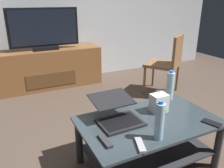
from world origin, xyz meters
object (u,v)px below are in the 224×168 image
coffee_table (148,135)px  dining_chair (168,61)px  media_cabinet (48,68)px  tv_remote (105,141)px  water_bottle_far (160,121)px  cell_phone (212,123)px  soundbar_remote (140,145)px  laptop (117,113)px  water_bottle_near (170,86)px  television (44,30)px  router_box (159,103)px

coffee_table → dining_chair: size_ratio=1.26×
media_cabinet → dining_chair: bearing=-35.1°
tv_remote → water_bottle_far: bearing=-20.1°
cell_phone → soundbar_remote: (-0.65, -0.00, 0.01)m
media_cabinet → laptop: 2.13m
laptop → water_bottle_near: size_ratio=1.46×
television → dining_chair: (1.50, -1.03, -0.41)m
media_cabinet → dining_chair: 1.84m
dining_chair → router_box: size_ratio=5.59×
media_cabinet → tv_remote: 2.35m
television → dining_chair: television is taller
coffee_table → cell_phone: bearing=-32.2°
laptop → soundbar_remote: (-0.02, -0.37, -0.05)m
coffee_table → laptop: size_ratio=2.63×
laptop → tv_remote: size_ratio=2.58×
soundbar_remote → water_bottle_near: bearing=57.4°
coffee_table → soundbar_remote: soundbar_remote is taller
soundbar_remote → coffee_table: bearing=65.5°
laptop → router_box: 0.39m
laptop → soundbar_remote: size_ratio=2.58×
television → tv_remote: size_ratio=6.38×
dining_chair → laptop: 1.74m
coffee_table → water_bottle_far: bearing=-110.5°
laptop → water_bottle_near: (0.63, 0.14, 0.07)m
dining_chair → laptop: size_ratio=2.09×
water_bottle_far → soundbar_remote: size_ratio=1.76×
tv_remote → soundbar_remote: 0.23m
water_bottle_far → soundbar_remote: bearing=-172.6°
router_box → tv_remote: (-0.59, -0.21, -0.07)m
water_bottle_near → tv_remote: bearing=-156.4°
water_bottle_far → cell_phone: 0.51m
coffee_table → television: television is taller
media_cabinet → soundbar_remote: bearing=-87.6°
dining_chair → soundbar_remote: dining_chair is taller
tv_remote → soundbar_remote: size_ratio=1.00×
laptop → cell_phone: laptop is taller
media_cabinet → water_bottle_near: water_bottle_near is taller
television → laptop: television is taller
coffee_table → water_bottle_near: 0.55m
coffee_table → cell_phone: size_ratio=7.74×
media_cabinet → router_box: bearing=-76.5°
coffee_table → laptop: (-0.23, 0.12, 0.20)m
dining_chair → cell_phone: dining_chair is taller
water_bottle_far → water_bottle_near: bearing=44.6°
water_bottle_far → cell_phone: water_bottle_far is taller
router_box → water_bottle_far: bearing=-127.2°
laptop → tv_remote: bearing=-131.6°
laptop → dining_chair: bearing=37.7°
water_bottle_far → tv_remote: bearing=160.6°
water_bottle_far → tv_remote: (-0.34, 0.12, -0.12)m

